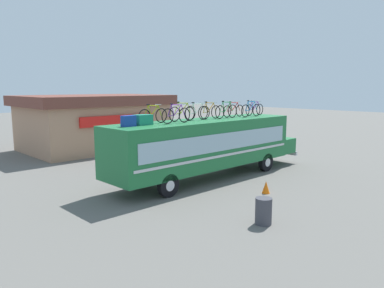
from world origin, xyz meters
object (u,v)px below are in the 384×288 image
(rooftop_bicycle_2, at_px, (176,115))
(traffic_cone, at_px, (266,187))
(bus, at_px, (208,144))
(rooftop_bicycle_6, at_px, (226,111))
(rooftop_bicycle_5, at_px, (209,112))
(luggage_bag_1, at_px, (128,121))
(rooftop_bicycle_1, at_px, (153,115))
(rooftop_bicycle_3, at_px, (182,113))
(rooftop_bicycle_8, at_px, (251,110))
(rooftop_bicycle_7, at_px, (233,110))
(rooftop_bicycle_4, at_px, (197,112))
(luggage_bag_2, at_px, (143,120))
(trash_bin, at_px, (263,211))
(rooftop_bicycle_9, at_px, (255,109))

(rooftop_bicycle_2, distance_m, traffic_cone, 5.24)
(bus, distance_m, rooftop_bicycle_6, 2.11)
(rooftop_bicycle_6, bearing_deg, rooftop_bicycle_2, -176.56)
(rooftop_bicycle_5, bearing_deg, rooftop_bicycle_6, -17.60)
(bus, xyz_separation_m, luggage_bag_1, (-4.82, 0.08, 1.47))
(bus, xyz_separation_m, rooftop_bicycle_1, (-3.26, 0.40, 1.61))
(rooftop_bicycle_3, height_order, rooftop_bicycle_8, rooftop_bicycle_3)
(rooftop_bicycle_7, distance_m, rooftop_bicycle_8, 1.03)
(luggage_bag_1, bearing_deg, rooftop_bicycle_2, -8.28)
(rooftop_bicycle_4, xyz_separation_m, rooftop_bicycle_7, (2.81, -0.02, -0.01))
(luggage_bag_2, relative_size, rooftop_bicycle_4, 0.42)
(trash_bin, relative_size, traffic_cone, 1.70)
(bus, bearing_deg, rooftop_bicycle_5, 37.36)
(trash_bin, height_order, traffic_cone, trash_bin)
(rooftop_bicycle_3, xyz_separation_m, rooftop_bicycle_6, (2.78, -0.43, -0.01))
(bus, height_order, rooftop_bicycle_8, rooftop_bicycle_8)
(rooftop_bicycle_6, bearing_deg, rooftop_bicycle_4, 170.57)
(rooftop_bicycle_2, height_order, rooftop_bicycle_4, rooftop_bicycle_2)
(rooftop_bicycle_4, bearing_deg, trash_bin, -114.70)
(rooftop_bicycle_4, distance_m, traffic_cone, 5.14)
(rooftop_bicycle_3, height_order, traffic_cone, rooftop_bicycle_3)
(rooftop_bicycle_6, bearing_deg, trash_bin, -128.75)
(rooftop_bicycle_2, bearing_deg, rooftop_bicycle_3, 33.40)
(rooftop_bicycle_9, bearing_deg, trash_bin, -140.94)
(luggage_bag_2, xyz_separation_m, rooftop_bicycle_3, (2.54, 0.19, 0.17))
(luggage_bag_1, bearing_deg, rooftop_bicycle_7, 1.38)
(bus, height_order, rooftop_bicycle_4, rooftop_bicycle_4)
(rooftop_bicycle_3, bearing_deg, rooftop_bicycle_6, -8.72)
(rooftop_bicycle_4, xyz_separation_m, rooftop_bicycle_9, (4.65, -0.10, -0.01))
(rooftop_bicycle_7, distance_m, trash_bin, 8.87)
(luggage_bag_2, bearing_deg, luggage_bag_1, -172.05)
(rooftop_bicycle_3, bearing_deg, rooftop_bicycle_2, -146.60)
(luggage_bag_1, height_order, rooftop_bicycle_5, rooftop_bicycle_5)
(rooftop_bicycle_6, relative_size, rooftop_bicycle_9, 1.03)
(rooftop_bicycle_9, xyz_separation_m, traffic_cone, (-4.28, -3.93, -3.16))
(luggage_bag_2, relative_size, rooftop_bicycle_1, 0.46)
(rooftop_bicycle_9, bearing_deg, rooftop_bicycle_3, 177.80)
(rooftop_bicycle_7, relative_size, traffic_cone, 3.17)
(rooftop_bicycle_5, bearing_deg, bus, -142.64)
(trash_bin, bearing_deg, rooftop_bicycle_6, 51.25)
(rooftop_bicycle_8, bearing_deg, rooftop_bicycle_2, 179.57)
(luggage_bag_2, xyz_separation_m, traffic_cone, (3.82, -3.95, -3.02))
(luggage_bag_1, distance_m, rooftop_bicycle_9, 8.93)
(rooftop_bicycle_2, xyz_separation_m, rooftop_bicycle_9, (6.54, 0.44, -0.02))
(rooftop_bicycle_9, distance_m, trash_bin, 10.09)
(rooftop_bicycle_2, distance_m, rooftop_bicycle_4, 1.97)
(rooftop_bicycle_4, distance_m, rooftop_bicycle_9, 4.65)
(luggage_bag_2, distance_m, rooftop_bicycle_1, 0.76)
(luggage_bag_2, distance_m, rooftop_bicycle_8, 7.14)
(bus, distance_m, rooftop_bicycle_5, 1.68)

